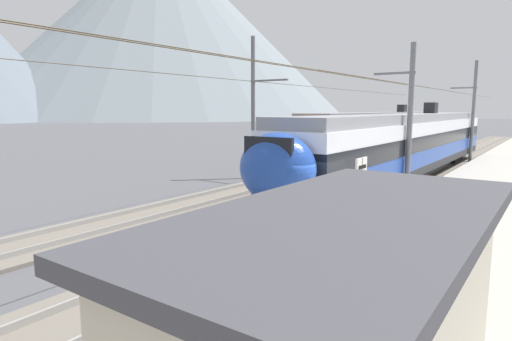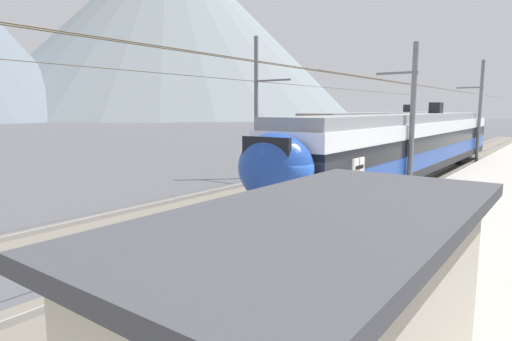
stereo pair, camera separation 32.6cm
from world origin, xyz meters
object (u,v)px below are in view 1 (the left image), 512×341
object	(u,v)px
train_near_platform	(408,142)
catenary_mast_east	(472,110)
potted_plant_by_shelter	(386,220)
platform_shelter	(349,329)
handbag_beside_passenger	(298,338)
handbag_near_sign	(369,231)
platform_sign	(361,181)
catenary_mast_far_side	(255,106)
potted_plant_platform_edge	(383,262)
catenary_mast_mid	(407,118)
train_far_track	(384,131)
passenger_walking	(279,319)

from	to	relation	value
train_near_platform	catenary_mast_east	world-z (taller)	catenary_mast_east
potted_plant_by_shelter	platform_shelter	bearing A→B (deg)	-164.17
handbag_beside_passenger	handbag_near_sign	size ratio (longest dim) A/B	0.94
platform_sign	catenary_mast_east	bearing A→B (deg)	2.85
catenary_mast_east	platform_shelter	bearing A→B (deg)	-172.93
platform_sign	catenary_mast_far_side	bearing A→B (deg)	47.67
potted_plant_platform_edge	catenary_mast_mid	bearing A→B (deg)	14.26
train_near_platform	catenary_mast_far_side	distance (m)	9.06
platform_sign	potted_plant_by_shelter	bearing A→B (deg)	-19.91
train_far_track	platform_sign	distance (m)	27.18
handbag_beside_passenger	handbag_near_sign	world-z (taller)	handbag_near_sign
platform_sign	platform_shelter	size ratio (longest dim) A/B	0.45
platform_sign	handbag_beside_passenger	distance (m)	6.10
platform_sign	potted_plant_by_shelter	size ratio (longest dim) A/B	2.94
handbag_near_sign	potted_plant_platform_edge	xyz separation A→B (m)	(-2.98, -1.43, 0.25)
catenary_mast_mid	potted_plant_platform_edge	distance (m)	11.49
catenary_mast_mid	handbag_near_sign	distance (m)	8.50
catenary_mast_mid	handbag_near_sign	world-z (taller)	catenary_mast_mid
catenary_mast_east	passenger_walking	xyz separation A→B (m)	(-31.72, -2.81, -2.68)
platform_sign	handbag_near_sign	bearing A→B (deg)	-4.16
platform_shelter	handbag_beside_passenger	bearing A→B (deg)	45.13
handbag_near_sign	platform_sign	bearing A→B (deg)	175.84
catenary_mast_far_side	potted_plant_by_shelter	world-z (taller)	catenary_mast_far_side
catenary_mast_far_side	passenger_walking	world-z (taller)	catenary_mast_far_side
train_far_track	potted_plant_by_shelter	distance (m)	26.28
train_near_platform	platform_shelter	xyz separation A→B (m)	(-21.04, -5.45, -0.45)
passenger_walking	potted_plant_platform_edge	distance (m)	4.41
train_far_track	handbag_near_sign	size ratio (longest dim) A/B	69.30
catenary_mast_mid	potted_plant_by_shelter	distance (m)	8.06
catenary_mast_east	passenger_walking	size ratio (longest dim) A/B	26.63
handbag_beside_passenger	potted_plant_by_shelter	distance (m)	6.91
train_far_track	platform_shelter	xyz separation A→B (m)	(-33.06, -10.97, -0.45)
handbag_near_sign	platform_shelter	world-z (taller)	platform_shelter
train_near_platform	catenary_mast_mid	xyz separation A→B (m)	(-5.43, -1.45, 1.48)
handbag_beside_passenger	platform_sign	bearing A→B (deg)	12.93
catenary_mast_mid	handbag_near_sign	bearing A→B (deg)	-170.50
catenary_mast_mid	potted_plant_by_shelter	world-z (taller)	catenary_mast_mid
train_near_platform	potted_plant_platform_edge	xyz separation A→B (m)	(-16.20, -4.18, -1.42)
passenger_walking	handbag_beside_passenger	world-z (taller)	passenger_walking
handbag_beside_passenger	passenger_walking	bearing A→B (deg)	-165.52
potted_plant_platform_edge	handbag_beside_passenger	bearing A→B (deg)	177.22
catenary_mast_east	platform_sign	bearing A→B (deg)	-177.15
potted_plant_platform_edge	platform_shelter	xyz separation A→B (m)	(-4.84, -1.26, 0.97)
catenary_mast_east	potted_plant_by_shelter	bearing A→B (deg)	-176.06
platform_sign	handbag_beside_passenger	bearing A→B (deg)	-167.07
train_far_track	passenger_walking	distance (m)	34.04
handbag_beside_passenger	potted_plant_by_shelter	world-z (taller)	potted_plant_by_shelter
passenger_walking	handbag_near_sign	xyz separation A→B (m)	(7.35, 1.51, -0.79)
platform_sign	potted_plant_by_shelter	xyz separation A→B (m)	(1.11, -0.40, -1.31)
train_near_platform	platform_sign	bearing A→B (deg)	-168.99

